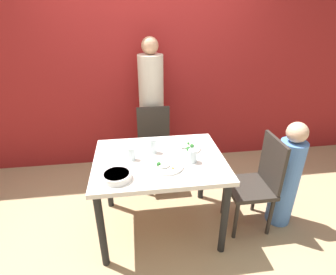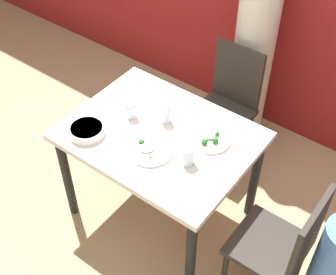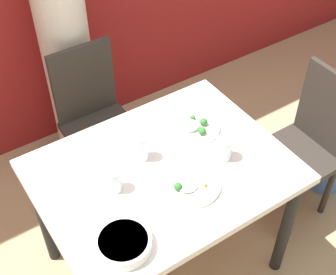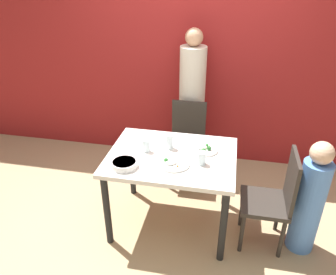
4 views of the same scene
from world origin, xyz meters
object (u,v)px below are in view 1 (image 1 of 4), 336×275
bowl_curry (117,176)px  plate_rice_adult (187,148)px  glass_water_tall (153,146)px  person_child (286,178)px  chair_child_spot (257,181)px  person_adult (152,113)px  chair_adult_spot (155,145)px

bowl_curry → plate_rice_adult: bearing=32.3°
glass_water_tall → person_child: bearing=-8.8°
bowl_curry → glass_water_tall: bearing=50.5°
chair_child_spot → person_child: (0.28, -0.00, 0.01)m
person_adult → person_child: 1.66m
chair_adult_spot → glass_water_tall: bearing=-95.9°
plate_rice_adult → person_adult: bearing=104.5°
person_adult → glass_water_tall: bearing=-94.0°
person_adult → plate_rice_adult: person_adult is taller
plate_rice_adult → chair_child_spot: bearing=-18.5°
bowl_curry → person_child: bearing=6.8°
chair_child_spot → person_adult: bearing=-143.1°
person_child → glass_water_tall: size_ratio=7.88×
chair_child_spot → glass_water_tall: (-0.94, 0.19, 0.34)m
chair_child_spot → plate_rice_adult: bearing=-108.5°
person_adult → chair_child_spot: bearing=-53.1°
person_adult → person_child: bearing=-45.1°
chair_adult_spot → person_adult: size_ratio=0.56×
glass_water_tall → bowl_curry: bearing=-129.5°
person_adult → plate_rice_adult: size_ratio=6.93×
person_child → plate_rice_adult: size_ratio=4.45×
person_child → plate_rice_adult: person_child is taller
glass_water_tall → plate_rice_adult: bearing=3.5°
person_child → glass_water_tall: bearing=171.2°
person_adult → chair_adult_spot: bearing=-90.0°
chair_adult_spot → person_child: 1.44m
chair_adult_spot → chair_child_spot: (0.87, -0.85, 0.00)m
person_adult → person_child: size_ratio=1.56×
bowl_curry → chair_adult_spot: bearing=70.0°
chair_child_spot → plate_rice_adult: size_ratio=3.85×
person_child → bowl_curry: (-1.53, -0.18, 0.29)m
chair_adult_spot → glass_water_tall: chair_adult_spot is taller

